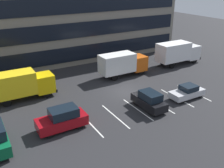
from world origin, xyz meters
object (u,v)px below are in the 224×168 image
(box_truck_yellow_all, at_px, (21,84))
(suv_maroon, at_px, (62,119))
(suv_black, at_px, (149,100))
(sedan_silver, at_px, (187,92))
(box_truck_white, at_px, (178,52))
(box_truck_orange, at_px, (123,63))

(box_truck_yellow_all, height_order, suv_maroon, box_truck_yellow_all)
(suv_black, relative_size, suv_maroon, 0.93)
(box_truck_yellow_all, height_order, sedan_silver, box_truck_yellow_all)
(box_truck_white, relative_size, sedan_silver, 1.81)
(box_truck_yellow_all, bearing_deg, suv_maroon, -77.43)
(sedan_silver, distance_m, suv_maroon, 14.85)
(box_truck_white, distance_m, box_truck_orange, 10.42)
(box_truck_yellow_all, height_order, box_truck_orange, box_truck_yellow_all)
(sedan_silver, bearing_deg, box_truck_orange, 105.13)
(box_truck_orange, xyz_separation_m, suv_black, (-2.78, -9.61, -0.94))
(suv_maroon, bearing_deg, box_truck_orange, 35.65)
(box_truck_white, relative_size, box_truck_orange, 1.08)
(suv_black, xyz_separation_m, suv_maroon, (-9.37, 0.89, 0.07))
(box_truck_orange, bearing_deg, box_truck_yellow_all, -177.81)
(sedan_silver, bearing_deg, box_truck_yellow_all, 150.88)
(box_truck_yellow_all, xyz_separation_m, suv_black, (11.19, -9.07, -0.94))
(box_truck_white, xyz_separation_m, suv_maroon, (-22.58, -8.72, -1.01))
(suv_black, bearing_deg, box_truck_yellow_all, 140.97)
(box_truck_orange, relative_size, sedan_silver, 1.68)
(sedan_silver, xyz_separation_m, suv_black, (-5.43, 0.19, 0.21))
(suv_black, bearing_deg, suv_maroon, 174.56)
(box_truck_white, bearing_deg, box_truck_yellow_all, -178.73)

